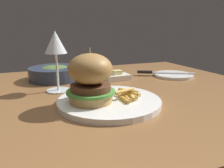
% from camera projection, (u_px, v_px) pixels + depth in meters
% --- Properties ---
extents(dining_table, '(1.10, 0.84, 0.74)m').
position_uv_depth(dining_table, '(99.00, 121.00, 0.70)').
color(dining_table, brown).
rests_on(dining_table, ground).
extents(main_plate, '(0.26, 0.26, 0.01)m').
position_uv_depth(main_plate, '(109.00, 101.00, 0.56)').
color(main_plate, white).
rests_on(main_plate, dining_table).
extents(burger_sandwich, '(0.12, 0.12, 0.13)m').
position_uv_depth(burger_sandwich, '(90.00, 78.00, 0.52)').
color(burger_sandwich, tan).
rests_on(burger_sandwich, main_plate).
extents(fries_pile, '(0.08, 0.09, 0.02)m').
position_uv_depth(fries_pile, '(128.00, 94.00, 0.56)').
color(fries_pile, gold).
rests_on(fries_pile, main_plate).
extents(wine_glass, '(0.07, 0.07, 0.18)m').
position_uv_depth(wine_glass, '(56.00, 46.00, 0.64)').
color(wine_glass, silver).
rests_on(wine_glass, dining_table).
extents(bread_plate, '(0.15, 0.15, 0.01)m').
position_uv_depth(bread_plate, '(174.00, 75.00, 0.88)').
color(bread_plate, white).
rests_on(bread_plate, dining_table).
extents(table_knife, '(0.21, 0.12, 0.01)m').
position_uv_depth(table_knife, '(161.00, 73.00, 0.88)').
color(table_knife, silver).
rests_on(table_knife, bread_plate).
extents(butter_dish, '(0.09, 0.06, 0.04)m').
position_uv_depth(butter_dish, '(117.00, 77.00, 0.82)').
color(butter_dish, white).
rests_on(butter_dish, dining_table).
extents(soup_bowl, '(0.19, 0.19, 0.05)m').
position_uv_depth(soup_bowl, '(55.00, 73.00, 0.82)').
color(soup_bowl, '#2D384C').
rests_on(soup_bowl, dining_table).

